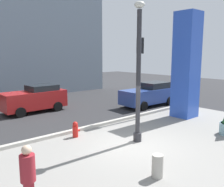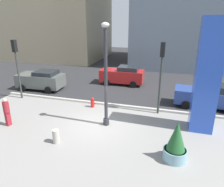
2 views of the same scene
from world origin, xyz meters
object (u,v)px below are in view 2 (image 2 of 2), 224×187
(lamp_post, at_px, (106,79))
(car_curb_west, at_px, (41,80))
(concrete_bollard, at_px, (56,136))
(traffic_light_corner, at_px, (16,60))
(car_passing_lane, at_px, (209,96))
(car_intersection, at_px, (123,75))
(pedestrian_on_sidewalk, at_px, (7,111))
(potted_plant_curbside, at_px, (176,144))
(fire_hydrant, at_px, (93,102))
(art_pillar_blue, at_px, (207,77))
(traffic_light_far_side, at_px, (161,67))

(lamp_post, relative_size, car_curb_west, 1.45)
(concrete_bollard, bearing_deg, traffic_light_corner, 140.22)
(car_passing_lane, bearing_deg, car_intersection, 152.62)
(lamp_post, relative_size, traffic_light_corner, 1.29)
(concrete_bollard, distance_m, car_passing_lane, 10.94)
(concrete_bollard, bearing_deg, lamp_post, 54.15)
(lamp_post, xyz_separation_m, pedestrian_on_sidewalk, (-5.65, -1.75, -1.92))
(car_intersection, bearing_deg, pedestrian_on_sidewalk, -114.41)
(potted_plant_curbside, distance_m, fire_hydrant, 7.47)
(fire_hydrant, bearing_deg, pedestrian_on_sidewalk, -133.85)
(car_passing_lane, bearing_deg, traffic_light_corner, -171.16)
(car_intersection, xyz_separation_m, pedestrian_on_sidewalk, (-4.61, -10.17, 0.08))
(art_pillar_blue, distance_m, car_curb_west, 13.82)
(car_passing_lane, bearing_deg, art_pillar_blue, -103.43)
(car_passing_lane, bearing_deg, potted_plant_curbside, -107.49)
(concrete_bollard, bearing_deg, traffic_light_far_side, 47.43)
(car_intersection, height_order, car_passing_lane, car_intersection)
(art_pillar_blue, height_order, traffic_light_corner, art_pillar_blue)
(car_intersection, bearing_deg, art_pillar_blue, -48.56)
(traffic_light_corner, bearing_deg, concrete_bollard, -39.78)
(lamp_post, xyz_separation_m, concrete_bollard, (-1.90, -2.62, -2.53))
(car_curb_west, bearing_deg, car_passing_lane, -0.82)
(potted_plant_curbside, bearing_deg, traffic_light_corner, 158.31)
(car_curb_west, distance_m, car_passing_lane, 13.96)
(lamp_post, distance_m, car_intersection, 8.72)
(potted_plant_curbside, height_order, concrete_bollard, potted_plant_curbside)
(concrete_bollard, distance_m, car_intersection, 11.09)
(art_pillar_blue, bearing_deg, pedestrian_on_sidewalk, -165.53)
(fire_hydrant, bearing_deg, lamp_post, -52.13)
(lamp_post, bearing_deg, car_intersection, 97.00)
(potted_plant_curbside, distance_m, concrete_bollard, 5.98)
(traffic_light_corner, bearing_deg, art_pillar_blue, -5.62)
(traffic_light_corner, xyz_separation_m, car_intersection, (6.93, 5.99, -2.20))
(art_pillar_blue, bearing_deg, potted_plant_curbside, -111.44)
(traffic_light_corner, distance_m, pedestrian_on_sidewalk, 5.22)
(potted_plant_curbside, relative_size, fire_hydrant, 2.59)
(traffic_light_corner, distance_m, car_passing_lane, 14.58)
(concrete_bollard, bearing_deg, art_pillar_blue, 27.05)
(car_curb_west, bearing_deg, car_intersection, 28.28)
(traffic_light_corner, distance_m, traffic_light_far_side, 10.85)
(art_pillar_blue, relative_size, potted_plant_curbside, 3.25)
(art_pillar_blue, bearing_deg, concrete_bollard, -152.95)
(car_intersection, distance_m, car_curb_west, 7.56)
(fire_hydrant, distance_m, car_curb_west, 6.46)
(traffic_light_far_side, bearing_deg, fire_hydrant, -176.42)
(concrete_bollard, bearing_deg, car_curb_west, 127.81)
(art_pillar_blue, bearing_deg, car_passing_lane, 76.57)
(lamp_post, xyz_separation_m, potted_plant_curbside, (4.06, -2.35, -2.04))
(concrete_bollard, distance_m, pedestrian_on_sidewalk, 3.90)
(car_intersection, xyz_separation_m, car_passing_lane, (7.30, -3.78, -0.03))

